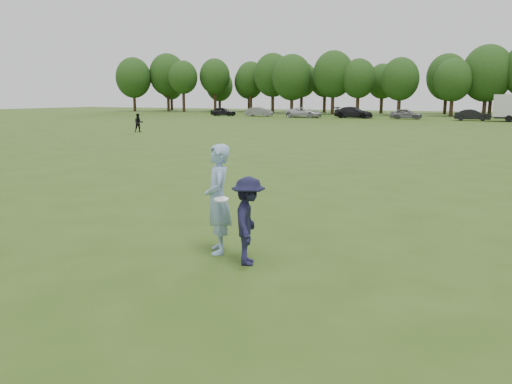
{
  "coord_description": "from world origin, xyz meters",
  "views": [
    {
      "loc": [
        5.09,
        -7.88,
        3.03
      ],
      "look_at": [
        0.73,
        1.09,
        1.1
      ],
      "focal_mm": 35.0,
      "sensor_mm": 36.0,
      "label": 1
    }
  ],
  "objects_px": {
    "car_b": "(259,112)",
    "car_d": "(354,112)",
    "player_far_a": "(139,123)",
    "car_a": "(223,112)",
    "car_f": "(472,115)",
    "car_c": "(304,113)",
    "car_e": "(406,114)",
    "thrower": "(218,199)",
    "defender": "(248,221)"
  },
  "relations": [
    {
      "from": "car_e",
      "to": "car_a",
      "type": "bearing_deg",
      "value": 88.67
    },
    {
      "from": "car_a",
      "to": "car_d",
      "type": "relative_size",
      "value": 0.73
    },
    {
      "from": "car_d",
      "to": "car_e",
      "type": "height_order",
      "value": "car_d"
    },
    {
      "from": "thrower",
      "to": "car_e",
      "type": "xyz_separation_m",
      "value": [
        -6.44,
        60.4,
        -0.37
      ]
    },
    {
      "from": "defender",
      "to": "car_b",
      "type": "relative_size",
      "value": 0.39
    },
    {
      "from": "player_far_a",
      "to": "car_c",
      "type": "relative_size",
      "value": 0.3
    },
    {
      "from": "car_d",
      "to": "player_far_a",
      "type": "bearing_deg",
      "value": 168.52
    },
    {
      "from": "car_d",
      "to": "car_f",
      "type": "height_order",
      "value": "car_d"
    },
    {
      "from": "car_b",
      "to": "defender",
      "type": "bearing_deg",
      "value": -159.08
    },
    {
      "from": "car_e",
      "to": "player_far_a",
      "type": "bearing_deg",
      "value": 151.46
    },
    {
      "from": "thrower",
      "to": "car_c",
      "type": "distance_m",
      "value": 62.27
    },
    {
      "from": "car_b",
      "to": "car_c",
      "type": "distance_m",
      "value": 7.69
    },
    {
      "from": "thrower",
      "to": "car_e",
      "type": "distance_m",
      "value": 60.74
    },
    {
      "from": "player_far_a",
      "to": "car_d",
      "type": "relative_size",
      "value": 0.29
    },
    {
      "from": "car_b",
      "to": "car_c",
      "type": "xyz_separation_m",
      "value": [
        7.61,
        -1.13,
        0.04
      ]
    },
    {
      "from": "thrower",
      "to": "car_a",
      "type": "relative_size",
      "value": 0.55
    },
    {
      "from": "car_a",
      "to": "car_c",
      "type": "xyz_separation_m",
      "value": [
        13.43,
        -0.53,
        0.06
      ]
    },
    {
      "from": "defender",
      "to": "car_e",
      "type": "xyz_separation_m",
      "value": [
        -7.28,
        60.76,
        -0.11
      ]
    },
    {
      "from": "player_far_a",
      "to": "car_f",
      "type": "bearing_deg",
      "value": 3.97
    },
    {
      "from": "thrower",
      "to": "player_far_a",
      "type": "bearing_deg",
      "value": -172.23
    },
    {
      "from": "defender",
      "to": "car_c",
      "type": "xyz_separation_m",
      "value": [
        -21.04,
        59.27,
        -0.09
      ]
    },
    {
      "from": "player_far_a",
      "to": "car_a",
      "type": "height_order",
      "value": "player_far_a"
    },
    {
      "from": "thrower",
      "to": "car_c",
      "type": "relative_size",
      "value": 0.41
    },
    {
      "from": "car_a",
      "to": "car_d",
      "type": "xyz_separation_m",
      "value": [
        20.09,
        1.14,
        0.11
      ]
    },
    {
      "from": "thrower",
      "to": "car_a",
      "type": "distance_m",
      "value": 68.29
    },
    {
      "from": "car_d",
      "to": "car_c",
      "type": "bearing_deg",
      "value": 107.39
    },
    {
      "from": "car_b",
      "to": "car_a",
      "type": "bearing_deg",
      "value": 91.37
    },
    {
      "from": "player_far_a",
      "to": "car_e",
      "type": "height_order",
      "value": "player_far_a"
    },
    {
      "from": "car_b",
      "to": "car_f",
      "type": "relative_size",
      "value": 0.99
    },
    {
      "from": "player_far_a",
      "to": "defender",
      "type": "bearing_deg",
      "value": -98.14
    },
    {
      "from": "player_far_a",
      "to": "car_f",
      "type": "xyz_separation_m",
      "value": [
        24.4,
        33.82,
        -0.09
      ]
    },
    {
      "from": "thrower",
      "to": "defender",
      "type": "distance_m",
      "value": 0.95
    },
    {
      "from": "car_b",
      "to": "car_f",
      "type": "bearing_deg",
      "value": -95.39
    },
    {
      "from": "car_a",
      "to": "car_e",
      "type": "distance_m",
      "value": 27.22
    },
    {
      "from": "car_a",
      "to": "car_c",
      "type": "height_order",
      "value": "car_c"
    },
    {
      "from": "car_c",
      "to": "car_e",
      "type": "relative_size",
      "value": 1.27
    },
    {
      "from": "car_a",
      "to": "car_d",
      "type": "distance_m",
      "value": 20.12
    },
    {
      "from": "car_e",
      "to": "car_b",
      "type": "bearing_deg",
      "value": 87.63
    },
    {
      "from": "car_a",
      "to": "defender",
      "type": "bearing_deg",
      "value": -155.04
    },
    {
      "from": "car_c",
      "to": "car_d",
      "type": "relative_size",
      "value": 0.97
    },
    {
      "from": "thrower",
      "to": "car_e",
      "type": "bearing_deg",
      "value": 152.41
    },
    {
      "from": "thrower",
      "to": "defender",
      "type": "xyz_separation_m",
      "value": [
        0.84,
        -0.36,
        -0.26
      ]
    },
    {
      "from": "thrower",
      "to": "car_d",
      "type": "xyz_separation_m",
      "value": [
        -13.55,
        60.58,
        -0.29
      ]
    },
    {
      "from": "car_b",
      "to": "car_d",
      "type": "height_order",
      "value": "car_d"
    },
    {
      "from": "car_c",
      "to": "car_f",
      "type": "relative_size",
      "value": 1.23
    },
    {
      "from": "defender",
      "to": "car_c",
      "type": "bearing_deg",
      "value": -2.8
    },
    {
      "from": "player_far_a",
      "to": "car_b",
      "type": "height_order",
      "value": "player_far_a"
    },
    {
      "from": "car_c",
      "to": "car_b",
      "type": "bearing_deg",
      "value": 86.75
    },
    {
      "from": "defender",
      "to": "player_far_a",
      "type": "height_order",
      "value": "defender"
    },
    {
      "from": "car_e",
      "to": "car_d",
      "type": "bearing_deg",
      "value": 85.19
    }
  ]
}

